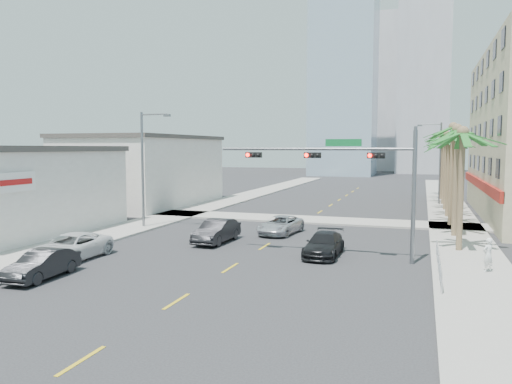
# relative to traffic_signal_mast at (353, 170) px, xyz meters

# --- Properties ---
(ground) EXTENTS (260.00, 260.00, 0.00)m
(ground) POSITION_rel_traffic_signal_mast_xyz_m (-5.78, -7.95, -5.06)
(ground) COLOR #262628
(ground) RESTS_ON ground
(sidewalk_right) EXTENTS (4.00, 120.00, 0.15)m
(sidewalk_right) POSITION_rel_traffic_signal_mast_xyz_m (6.22, 12.05, -4.99)
(sidewalk_right) COLOR gray
(sidewalk_right) RESTS_ON ground
(sidewalk_left) EXTENTS (4.00, 120.00, 0.15)m
(sidewalk_left) POSITION_rel_traffic_signal_mast_xyz_m (-17.78, 12.05, -4.99)
(sidewalk_left) COLOR gray
(sidewalk_left) RESTS_ON ground
(sidewalk_cross) EXTENTS (80.00, 4.00, 0.15)m
(sidewalk_cross) POSITION_rel_traffic_signal_mast_xyz_m (-5.78, 14.05, -4.99)
(sidewalk_cross) COLOR gray
(sidewalk_cross) RESTS_ON ground
(building_left_near) EXTENTS (10.00, 16.00, 6.00)m
(building_left_near) POSITION_rel_traffic_signal_mast_xyz_m (-24.78, 0.05, -2.06)
(building_left_near) COLOR beige
(building_left_near) RESTS_ON ground
(building_left_far) EXTENTS (11.00, 18.00, 7.20)m
(building_left_far) POSITION_rel_traffic_signal_mast_xyz_m (-25.28, 20.05, -1.46)
(building_left_far) COLOR beige
(building_left_far) RESTS_ON ground
(tower_far_left) EXTENTS (14.00, 14.00, 48.00)m
(tower_far_left) POSITION_rel_traffic_signal_mast_xyz_m (-13.78, 87.05, 18.94)
(tower_far_left) COLOR #99B2C6
(tower_far_left) RESTS_ON ground
(tower_far_right) EXTENTS (12.00, 12.00, 60.00)m
(tower_far_right) POSITION_rel_traffic_signal_mast_xyz_m (3.22, 102.05, 24.94)
(tower_far_right) COLOR #ADADB2
(tower_far_right) RESTS_ON ground
(tower_far_center) EXTENTS (16.00, 16.00, 42.00)m
(tower_far_center) POSITION_rel_traffic_signal_mast_xyz_m (-8.78, 117.05, 15.94)
(tower_far_center) COLOR #ADADB2
(tower_far_center) RESTS_ON ground
(traffic_signal_mast) EXTENTS (11.12, 0.54, 7.20)m
(traffic_signal_mast) POSITION_rel_traffic_signal_mast_xyz_m (0.00, 0.00, 0.00)
(traffic_signal_mast) COLOR slate
(traffic_signal_mast) RESTS_ON ground
(palm_tree_0) EXTENTS (4.80, 4.80, 7.80)m
(palm_tree_0) POSITION_rel_traffic_signal_mast_xyz_m (5.82, 4.05, 2.02)
(palm_tree_0) COLOR brown
(palm_tree_0) RESTS_ON ground
(palm_tree_1) EXTENTS (4.80, 4.80, 8.16)m
(palm_tree_1) POSITION_rel_traffic_signal_mast_xyz_m (5.82, 9.25, 2.37)
(palm_tree_1) COLOR brown
(palm_tree_1) RESTS_ON ground
(palm_tree_2) EXTENTS (4.80, 4.80, 8.52)m
(palm_tree_2) POSITION_rel_traffic_signal_mast_xyz_m (5.82, 14.45, 2.72)
(palm_tree_2) COLOR brown
(palm_tree_2) RESTS_ON ground
(palm_tree_3) EXTENTS (4.80, 4.80, 7.80)m
(palm_tree_3) POSITION_rel_traffic_signal_mast_xyz_m (5.82, 19.65, 2.02)
(palm_tree_3) COLOR brown
(palm_tree_3) RESTS_ON ground
(palm_tree_4) EXTENTS (4.80, 4.80, 8.16)m
(palm_tree_4) POSITION_rel_traffic_signal_mast_xyz_m (5.82, 24.85, 2.37)
(palm_tree_4) COLOR brown
(palm_tree_4) RESTS_ON ground
(palm_tree_5) EXTENTS (4.80, 4.80, 8.52)m
(palm_tree_5) POSITION_rel_traffic_signal_mast_xyz_m (5.82, 30.05, 2.72)
(palm_tree_5) COLOR brown
(palm_tree_5) RESTS_ON ground
(palm_tree_6) EXTENTS (4.80, 4.80, 7.80)m
(palm_tree_6) POSITION_rel_traffic_signal_mast_xyz_m (5.82, 35.25, 2.02)
(palm_tree_6) COLOR brown
(palm_tree_6) RESTS_ON ground
(palm_tree_7) EXTENTS (4.80, 4.80, 8.16)m
(palm_tree_7) POSITION_rel_traffic_signal_mast_xyz_m (5.82, 40.45, 2.37)
(palm_tree_7) COLOR brown
(palm_tree_7) RESTS_ON ground
(streetlight_left) EXTENTS (2.55, 0.25, 9.00)m
(streetlight_left) POSITION_rel_traffic_signal_mast_xyz_m (-16.78, 6.05, -0.00)
(streetlight_left) COLOR slate
(streetlight_left) RESTS_ON ground
(streetlight_right) EXTENTS (2.55, 0.25, 9.00)m
(streetlight_right) POSITION_rel_traffic_signal_mast_xyz_m (5.21, 30.05, -0.00)
(streetlight_right) COLOR slate
(streetlight_right) RESTS_ON ground
(guardrail) EXTENTS (0.08, 8.08, 1.00)m
(guardrail) POSITION_rel_traffic_signal_mast_xyz_m (4.52, -1.95, -4.39)
(guardrail) COLOR silver
(guardrail) RESTS_ON ground
(car_parked_mid) EXTENTS (1.66, 4.23, 1.37)m
(car_parked_mid) POSITION_rel_traffic_signal_mast_xyz_m (-13.58, -8.74, -4.38)
(car_parked_mid) COLOR black
(car_parked_mid) RESTS_ON ground
(car_parked_far) EXTENTS (2.44, 5.27, 1.46)m
(car_parked_far) POSITION_rel_traffic_signal_mast_xyz_m (-14.94, -5.00, -4.33)
(car_parked_far) COLOR silver
(car_parked_far) RESTS_ON ground
(car_lane_left) EXTENTS (1.78, 4.70, 1.53)m
(car_lane_left) POSITION_rel_traffic_signal_mast_xyz_m (-9.21, 2.33, -4.30)
(car_lane_left) COLOR black
(car_lane_left) RESTS_ON ground
(car_lane_center) EXTENTS (2.75, 4.97, 1.32)m
(car_lane_center) POSITION_rel_traffic_signal_mast_xyz_m (-6.07, 6.82, -4.40)
(car_lane_center) COLOR silver
(car_lane_center) RESTS_ON ground
(car_lane_right) EXTENTS (1.90, 4.65, 1.35)m
(car_lane_right) POSITION_rel_traffic_signal_mast_xyz_m (-1.69, 0.54, -4.39)
(car_lane_right) COLOR black
(car_lane_right) RESTS_ON ground
(pedestrian) EXTENTS (0.73, 0.72, 1.70)m
(pedestrian) POSITION_rel_traffic_signal_mast_xyz_m (6.80, -1.19, -4.06)
(pedestrian) COLOR white
(pedestrian) RESTS_ON sidewalk_right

